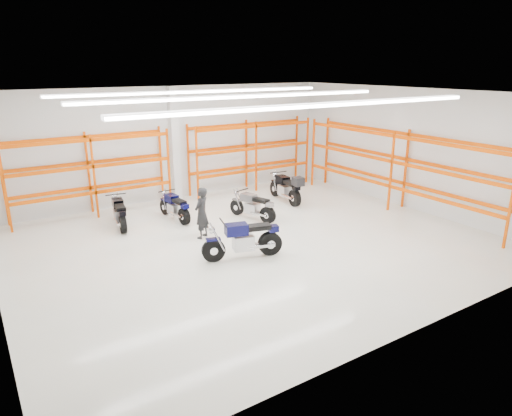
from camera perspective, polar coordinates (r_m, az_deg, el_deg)
ground at (r=14.23m, az=-0.36°, el=-4.30°), size 14.00×14.00×0.00m
room_shell at (r=13.39m, az=-0.44°, el=8.89°), size 14.02×12.02×4.51m
motorcycle_main at (r=12.94m, az=-1.26°, el=-4.01°), size 2.30×0.99×1.15m
motorcycle_back_a at (r=16.08m, az=-16.70°, el=-0.67°), size 0.73×2.07×1.02m
motorcycle_back_b at (r=16.35m, az=-10.07°, el=0.05°), size 0.66×1.99×0.98m
motorcycle_back_c at (r=16.14m, az=-0.26°, el=0.13°), size 0.85×1.99×1.00m
motorcycle_back_d at (r=18.20m, az=3.91°, el=2.46°), size 0.75×2.35×1.21m
standing_man at (r=14.44m, az=-6.81°, el=-0.62°), size 0.72×0.66×1.65m
structural_column at (r=18.64m, az=-10.14°, el=7.85°), size 0.32×0.32×4.50m
pallet_racking_back_left at (r=17.38m, az=-19.98°, el=4.82°), size 5.67×0.87×3.00m
pallet_racking_back_right at (r=19.97m, az=-0.61°, el=7.40°), size 5.67×0.87×3.00m
pallet_racking_side at (r=17.91m, az=17.47°, el=5.51°), size 0.87×9.07×3.00m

